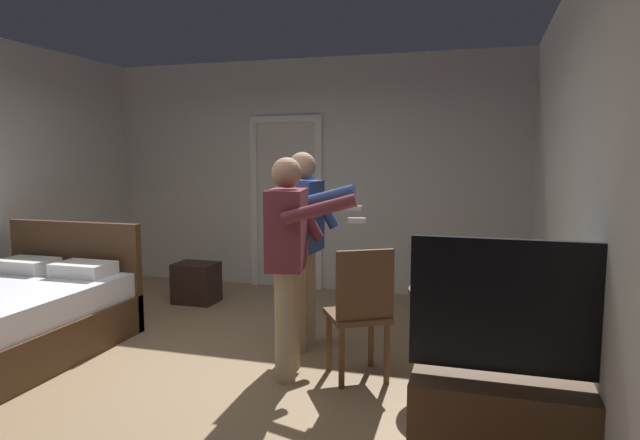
{
  "coord_description": "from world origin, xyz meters",
  "views": [
    {
      "loc": [
        2.06,
        -3.54,
        1.64
      ],
      "look_at": [
        0.86,
        0.51,
        1.15
      ],
      "focal_mm": 30.83,
      "sensor_mm": 36.0,
      "label": 1
    }
  ],
  "objects_px": {
    "laptop": "(453,284)",
    "bottle_on_table": "(477,276)",
    "wooden_chair": "(361,308)",
    "suitcase_dark": "(196,283)",
    "bed": "(3,320)",
    "tv_flatscreen": "(524,425)",
    "person_blue_shirt": "(289,250)",
    "person_striped_shirt": "(304,237)",
    "side_table": "(455,321)"
  },
  "relations": [
    {
      "from": "laptop",
      "to": "person_striped_shirt",
      "type": "height_order",
      "value": "person_striped_shirt"
    },
    {
      "from": "wooden_chair",
      "to": "person_blue_shirt",
      "type": "xyz_separation_m",
      "value": [
        -0.54,
        -0.03,
        0.41
      ]
    },
    {
      "from": "person_striped_shirt",
      "to": "laptop",
      "type": "bearing_deg",
      "value": -20.94
    },
    {
      "from": "person_blue_shirt",
      "to": "bottle_on_table",
      "type": "bearing_deg",
      "value": 3.02
    },
    {
      "from": "wooden_chair",
      "to": "bed",
      "type": "bearing_deg",
      "value": -173.27
    },
    {
      "from": "bottle_on_table",
      "to": "wooden_chair",
      "type": "bearing_deg",
      "value": -177.14
    },
    {
      "from": "side_table",
      "to": "bottle_on_table",
      "type": "distance_m",
      "value": 0.38
    },
    {
      "from": "tv_flatscreen",
      "to": "wooden_chair",
      "type": "relative_size",
      "value": 1.28
    },
    {
      "from": "person_striped_shirt",
      "to": "person_blue_shirt",
      "type": "bearing_deg",
      "value": -82.66
    },
    {
      "from": "bed",
      "to": "person_blue_shirt",
      "type": "height_order",
      "value": "person_blue_shirt"
    },
    {
      "from": "bottle_on_table",
      "to": "suitcase_dark",
      "type": "relative_size",
      "value": 0.63
    },
    {
      "from": "bed",
      "to": "bottle_on_table",
      "type": "bearing_deg",
      "value": 5.9
    },
    {
      "from": "bottle_on_table",
      "to": "person_blue_shirt",
      "type": "xyz_separation_m",
      "value": [
        -1.34,
        -0.07,
        0.13
      ]
    },
    {
      "from": "laptop",
      "to": "suitcase_dark",
      "type": "xyz_separation_m",
      "value": [
        -2.88,
        1.53,
        -0.53
      ]
    },
    {
      "from": "side_table",
      "to": "person_blue_shirt",
      "type": "relative_size",
      "value": 0.43
    },
    {
      "from": "person_striped_shirt",
      "to": "suitcase_dark",
      "type": "height_order",
      "value": "person_striped_shirt"
    },
    {
      "from": "bed",
      "to": "person_blue_shirt",
      "type": "bearing_deg",
      "value": 7.51
    },
    {
      "from": "laptop",
      "to": "person_blue_shirt",
      "type": "relative_size",
      "value": 0.25
    },
    {
      "from": "tv_flatscreen",
      "to": "laptop",
      "type": "height_order",
      "value": "tv_flatscreen"
    },
    {
      "from": "wooden_chair",
      "to": "suitcase_dark",
      "type": "distance_m",
      "value": 2.77
    },
    {
      "from": "tv_flatscreen",
      "to": "person_striped_shirt",
      "type": "xyz_separation_m",
      "value": [
        -1.66,
        1.74,
        0.58
      ]
    },
    {
      "from": "tv_flatscreen",
      "to": "side_table",
      "type": "height_order",
      "value": "tv_flatscreen"
    },
    {
      "from": "side_table",
      "to": "bed",
      "type": "bearing_deg",
      "value": -172.6
    },
    {
      "from": "suitcase_dark",
      "to": "person_blue_shirt",
      "type": "bearing_deg",
      "value": -43.9
    },
    {
      "from": "wooden_chair",
      "to": "suitcase_dark",
      "type": "bearing_deg",
      "value": 144.29
    },
    {
      "from": "bed",
      "to": "suitcase_dark",
      "type": "distance_m",
      "value": 2.07
    },
    {
      "from": "bed",
      "to": "tv_flatscreen",
      "type": "distance_m",
      "value": 4.05
    },
    {
      "from": "bottle_on_table",
      "to": "tv_flatscreen",
      "type": "bearing_deg",
      "value": -78.8
    },
    {
      "from": "person_striped_shirt",
      "to": "suitcase_dark",
      "type": "distance_m",
      "value": 2.07
    },
    {
      "from": "laptop",
      "to": "bottle_on_table",
      "type": "relative_size",
      "value": 1.41
    },
    {
      "from": "wooden_chair",
      "to": "suitcase_dark",
      "type": "height_order",
      "value": "wooden_chair"
    },
    {
      "from": "side_table",
      "to": "laptop",
      "type": "relative_size",
      "value": 1.7
    },
    {
      "from": "tv_flatscreen",
      "to": "bottle_on_table",
      "type": "bearing_deg",
      "value": 101.2
    },
    {
      "from": "wooden_chair",
      "to": "person_striped_shirt",
      "type": "bearing_deg",
      "value": 137.61
    },
    {
      "from": "laptop",
      "to": "wooden_chair",
      "type": "bearing_deg",
      "value": -172.99
    },
    {
      "from": "person_blue_shirt",
      "to": "tv_flatscreen",
      "type": "bearing_deg",
      "value": -35.97
    },
    {
      "from": "side_table",
      "to": "bottle_on_table",
      "type": "height_order",
      "value": "bottle_on_table"
    },
    {
      "from": "laptop",
      "to": "bottle_on_table",
      "type": "xyz_separation_m",
      "value": [
        0.16,
        -0.04,
        0.07
      ]
    },
    {
      "from": "person_blue_shirt",
      "to": "laptop",
      "type": "bearing_deg",
      "value": 5.31
    },
    {
      "from": "bed",
      "to": "person_blue_shirt",
      "type": "xyz_separation_m",
      "value": [
        2.38,
        0.31,
        0.65
      ]
    },
    {
      "from": "tv_flatscreen",
      "to": "person_blue_shirt",
      "type": "relative_size",
      "value": 0.78
    },
    {
      "from": "laptop",
      "to": "bottle_on_table",
      "type": "height_order",
      "value": "bottle_on_table"
    },
    {
      "from": "person_blue_shirt",
      "to": "person_striped_shirt",
      "type": "height_order",
      "value": "person_striped_shirt"
    },
    {
      "from": "side_table",
      "to": "tv_flatscreen",
      "type": "bearing_deg",
      "value": -73.63
    },
    {
      "from": "bed",
      "to": "wooden_chair",
      "type": "xyz_separation_m",
      "value": [
        2.92,
        0.34,
        0.24
      ]
    },
    {
      "from": "side_table",
      "to": "person_striped_shirt",
      "type": "xyz_separation_m",
      "value": [
        -1.28,
        0.44,
        0.49
      ]
    },
    {
      "from": "bottle_on_table",
      "to": "wooden_chair",
      "type": "relative_size",
      "value": 0.3
    },
    {
      "from": "laptop",
      "to": "person_striped_shirt",
      "type": "bearing_deg",
      "value": 159.06
    },
    {
      "from": "tv_flatscreen",
      "to": "person_striped_shirt",
      "type": "distance_m",
      "value": 2.47
    },
    {
      "from": "tv_flatscreen",
      "to": "bottle_on_table",
      "type": "xyz_separation_m",
      "value": [
        -0.24,
        1.22,
        0.44
      ]
    }
  ]
}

